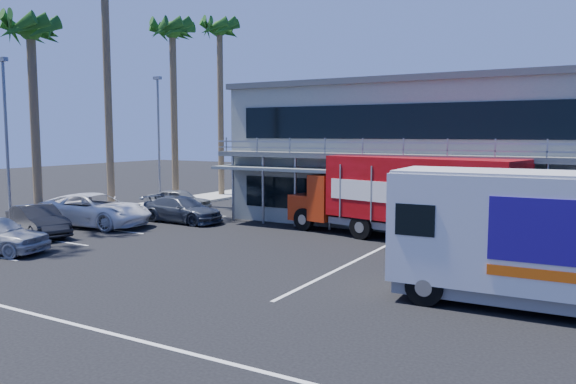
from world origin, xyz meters
The scene contains 14 objects.
ground centered at (0.00, 0.00, 0.00)m, with size 120.00×120.00×0.00m, color black.
building centered at (3.00, 14.94, 3.66)m, with size 22.40×12.00×7.30m.
curb_strip centered at (-15.00, 6.00, 0.08)m, with size 3.00×32.00×0.16m, color #A5A399.
palm_c centered at (-14.90, 3.00, 9.21)m, with size 2.80×2.80×10.75m.
palm_e centered at (-14.70, 13.00, 10.57)m, with size 2.80×2.80×12.25m.
palm_f centered at (-15.10, 18.50, 11.47)m, with size 2.80×2.80×13.25m.
light_pole_near centered at (-14.20, 1.00, 4.50)m, with size 0.50×0.25×8.09m.
light_pole_far centered at (-14.20, 11.00, 4.50)m, with size 0.50×0.25×8.09m.
red_truck centered at (2.27, 8.66, 2.00)m, with size 11.11×4.73×3.65m.
white_van centered at (8.36, 1.06, 1.94)m, with size 7.59×2.90×3.66m.
parked_car_b centered at (-12.50, 1.20, 0.71)m, with size 1.49×4.29×1.41m, color black.
parked_car_c centered at (-12.50, 4.40, 0.83)m, with size 2.74×5.95×1.65m, color white.
parked_car_d centered at (-9.50, 7.60, 0.67)m, with size 1.89×4.64×1.35m, color #333944.
parked_car_e centered at (-12.50, 10.80, 0.67)m, with size 1.58×3.92×1.34m, color slate.
Camera 1 is at (10.00, -14.89, 4.66)m, focal length 35.00 mm.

